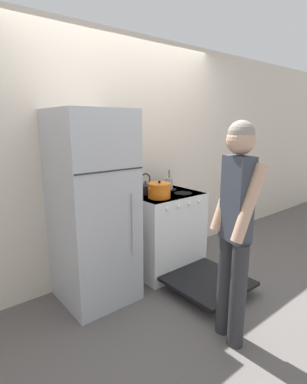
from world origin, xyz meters
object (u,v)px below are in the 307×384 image
Objects in this scene: tea_kettle at (145,188)px; stove_range at (166,233)px; utensil_jar at (169,183)px; person at (236,222)px; dutch_oven_pot at (159,190)px; refrigerator at (93,209)px.

stove_range is at bearing -45.48° from tea_kettle.
utensil_jar reaches higher than tea_kettle.
dutch_oven_pot is at bearing 6.81° from person.
dutch_oven_pot is (-0.17, -0.09, 0.53)m from stove_range.
utensil_jar is 1.44m from person.
dutch_oven_pot is at bearing -145.25° from utensil_jar.
stove_range is at bearing -138.88° from utensil_jar.
tea_kettle is (-0.16, 0.16, 0.51)m from stove_range.
dutch_oven_pot is 0.25m from tea_kettle.
person is (0.51, -1.18, 0.07)m from refrigerator.
tea_kettle is 0.14× the size of person.
utensil_jar is at bearing -5.81° from person.
tea_kettle is 0.35m from utensil_jar.
tea_kettle is 1.34m from person.
refrigerator is 1.28m from person.
stove_range is 0.56m from tea_kettle.
utensil_jar is at bearing 41.12° from stove_range.
dutch_oven_pot is (0.70, -0.10, 0.09)m from refrigerator.
tea_kettle reaches higher than stove_range.
refrigerator reaches higher than person.
refrigerator is at bearing -172.05° from utensil_jar.
refrigerator is 1.32× the size of stove_range.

